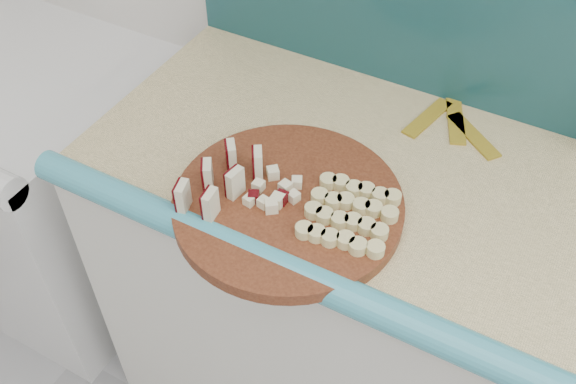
# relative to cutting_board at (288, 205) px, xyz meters

# --- Properties ---
(porcelain_fixture) EXTENTS (0.70, 0.72, 0.84)m
(porcelain_fixture) POSITION_rel_cutting_board_xyz_m (-0.93, 0.17, -0.52)
(porcelain_fixture) COLOR white
(porcelain_fixture) RESTS_ON ground
(cutting_board) EXTENTS (0.47, 0.47, 0.03)m
(cutting_board) POSITION_rel_cutting_board_xyz_m (0.00, 0.00, 0.00)
(cutting_board) COLOR #411A0D
(cutting_board) RESTS_ON kitchen_counter
(apple_wedges) EXTENTS (0.10, 0.18, 0.06)m
(apple_wedges) POSITION_rel_cutting_board_xyz_m (-0.12, -0.04, 0.04)
(apple_wedges) COLOR beige
(apple_wedges) RESTS_ON cutting_board
(apple_chunks) EXTENTS (0.07, 0.07, 0.02)m
(apple_chunks) POSITION_rel_cutting_board_xyz_m (-0.03, -0.00, 0.02)
(apple_chunks) COLOR #FCF5C9
(apple_chunks) RESTS_ON cutting_board
(banana_slices) EXTENTS (0.17, 0.17, 0.02)m
(banana_slices) POSITION_rel_cutting_board_xyz_m (0.12, 0.02, 0.02)
(banana_slices) COLOR #DBCD85
(banana_slices) RESTS_ON cutting_board
(banana_peel) EXTENTS (0.20, 0.17, 0.01)m
(banana_peel) POSITION_rel_cutting_board_xyz_m (0.19, 0.37, -0.01)
(banana_peel) COLOR gold
(banana_peel) RESTS_ON kitchen_counter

